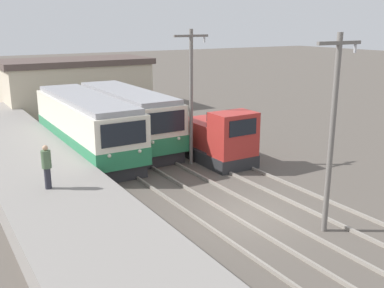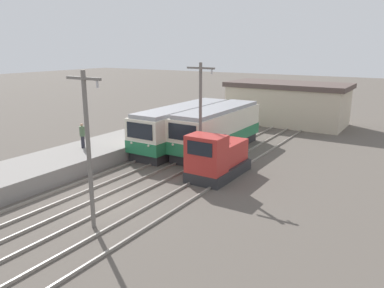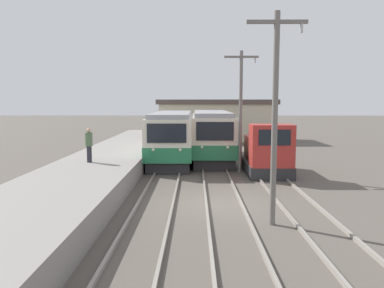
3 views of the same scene
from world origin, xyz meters
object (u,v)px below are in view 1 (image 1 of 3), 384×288
at_px(commuter_train_center, 127,120).
at_px(catenary_mast_mid, 191,93).
at_px(catenary_mast_near, 332,128).
at_px(person_on_platform, 47,165).
at_px(shunting_locomotive, 218,140).
at_px(commuter_train_left, 86,128).

height_order(commuter_train_center, catenary_mast_mid, catenary_mast_mid).
xyz_separation_m(commuter_train_center, catenary_mast_near, (1.51, -14.76, 2.27)).
height_order(commuter_train_center, person_on_platform, commuter_train_center).
bearing_deg(shunting_locomotive, person_on_platform, -166.98).
distance_m(commuter_train_left, commuter_train_center, 2.87).
distance_m(commuter_train_center, catenary_mast_mid, 5.85).
bearing_deg(commuter_train_center, catenary_mast_mid, -73.78).
xyz_separation_m(commuter_train_left, commuter_train_center, (2.80, 0.63, 0.02)).
xyz_separation_m(shunting_locomotive, catenary_mast_near, (-1.49, -9.18, 2.70)).
height_order(commuter_train_left, commuter_train_center, commuter_train_center).
xyz_separation_m(catenary_mast_mid, person_on_platform, (-8.28, -2.66, -1.88)).
xyz_separation_m(shunting_locomotive, person_on_platform, (-9.77, -2.26, 0.82)).
bearing_deg(commuter_train_left, catenary_mast_mid, -46.55).
distance_m(commuter_train_left, catenary_mast_mid, 6.67).
xyz_separation_m(catenary_mast_near, person_on_platform, (-8.28, 6.92, -1.88)).
relative_size(catenary_mast_near, person_on_platform, 3.98).
bearing_deg(catenary_mast_mid, catenary_mast_near, -90.00).
bearing_deg(commuter_train_center, shunting_locomotive, -61.74).
bearing_deg(catenary_mast_near, shunting_locomotive, 80.76).
xyz_separation_m(shunting_locomotive, catenary_mast_mid, (-1.49, 0.40, 2.70)).
bearing_deg(catenary_mast_near, catenary_mast_mid, 90.00).
bearing_deg(shunting_locomotive, catenary_mast_near, -99.24).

